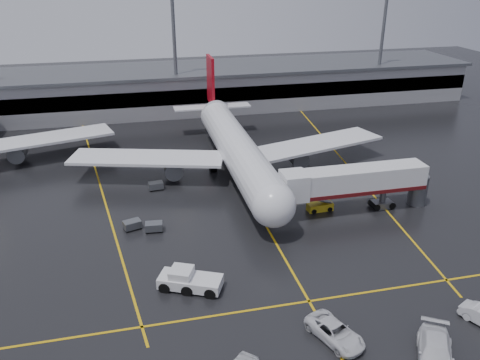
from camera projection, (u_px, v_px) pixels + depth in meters
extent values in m
plane|color=black|center=(251.00, 200.00, 65.16)|extent=(220.00, 220.00, 0.00)
cube|color=gold|center=(251.00, 200.00, 65.16)|extent=(0.25, 90.00, 0.02)
cube|color=gold|center=(309.00, 301.00, 45.61)|extent=(60.00, 0.25, 0.02)
cube|color=gold|center=(100.00, 184.00, 69.88)|extent=(9.99, 69.35, 0.02)
cube|color=gold|center=(344.00, 161.00, 77.78)|extent=(7.57, 69.64, 0.02)
cube|color=gray|center=(197.00, 88.00, 106.17)|extent=(120.00, 18.00, 8.00)
cube|color=black|center=(203.00, 96.00, 98.15)|extent=(120.00, 0.40, 3.00)
cube|color=#595B60|center=(196.00, 69.00, 104.42)|extent=(122.00, 19.00, 0.60)
cylinder|color=#595B60|center=(175.00, 54.00, 96.33)|extent=(0.70, 0.70, 25.00)
cylinder|color=#595B60|center=(381.00, 46.00, 105.68)|extent=(0.70, 0.70, 25.00)
cylinder|color=silver|center=(238.00, 150.00, 70.55)|extent=(5.20, 36.00, 5.20)
sphere|color=silver|center=(273.00, 205.00, 54.56)|extent=(5.20, 5.20, 5.20)
cone|color=silver|center=(212.00, 108.00, 88.96)|extent=(4.94, 8.00, 4.94)
cube|color=maroon|center=(211.00, 80.00, 87.85)|extent=(0.50, 5.50, 8.50)
cube|color=silver|center=(212.00, 107.00, 88.88)|extent=(14.00, 3.00, 0.25)
cube|color=silver|center=(147.00, 158.00, 69.95)|extent=(22.80, 11.83, 0.40)
cube|color=silver|center=(316.00, 144.00, 75.36)|extent=(22.80, 11.83, 0.40)
cylinder|color=#595B60|center=(173.00, 167.00, 70.36)|extent=(2.60, 4.50, 2.60)
cylinder|color=#595B60|center=(297.00, 156.00, 74.31)|extent=(2.60, 4.50, 2.60)
cylinder|color=#595B60|center=(266.00, 218.00, 58.53)|extent=(0.56, 0.56, 2.00)
cylinder|color=#595B60|center=(213.00, 165.00, 73.86)|extent=(0.56, 0.56, 2.00)
cylinder|color=#595B60|center=(254.00, 161.00, 75.19)|extent=(0.56, 0.56, 2.00)
cylinder|color=black|center=(265.00, 222.00, 58.76)|extent=(0.40, 1.10, 1.10)
cylinder|color=black|center=(213.00, 167.00, 74.04)|extent=(1.00, 1.40, 1.40)
cylinder|color=black|center=(253.00, 164.00, 75.37)|extent=(1.00, 1.40, 1.40)
cube|color=silver|center=(41.00, 139.00, 77.29)|extent=(22.80, 11.83, 0.40)
cylinder|color=#595B60|center=(18.00, 151.00, 76.24)|extent=(2.60, 4.50, 2.60)
cube|color=silver|center=(356.00, 179.00, 60.52)|extent=(18.00, 3.20, 3.00)
cube|color=#500D0F|center=(355.00, 189.00, 61.06)|extent=(18.00, 3.30, 0.50)
cube|color=silver|center=(294.00, 186.00, 58.82)|extent=(3.00, 3.40, 3.30)
cylinder|color=#595B60|center=(383.00, 197.00, 62.54)|extent=(0.80, 0.80, 3.00)
cube|color=#595B60|center=(382.00, 204.00, 62.97)|extent=(2.60, 1.60, 0.90)
cylinder|color=#595B60|center=(418.00, 190.00, 63.38)|extent=(2.40, 2.40, 4.00)
cylinder|color=black|center=(374.00, 205.00, 62.74)|extent=(0.90, 1.80, 0.90)
cylinder|color=black|center=(389.00, 203.00, 63.20)|extent=(0.90, 1.80, 0.90)
cube|color=silver|center=(190.00, 281.00, 47.13)|extent=(6.58, 4.78, 1.05)
cube|color=silver|center=(181.00, 273.00, 46.94)|extent=(2.78, 2.78, 0.87)
cube|color=black|center=(181.00, 273.00, 46.94)|extent=(2.50, 2.50, 0.79)
cylinder|color=black|center=(168.00, 281.00, 47.68)|extent=(2.13, 2.86, 1.14)
cylinder|color=black|center=(191.00, 284.00, 47.26)|extent=(2.13, 2.86, 1.14)
cylinder|color=black|center=(213.00, 287.00, 46.84)|extent=(2.13, 2.86, 1.14)
cube|color=gold|center=(320.00, 207.00, 62.25)|extent=(3.32, 1.50, 1.00)
cube|color=#595B60|center=(320.00, 200.00, 61.86)|extent=(3.18, 0.95, 1.14)
cylinder|color=black|center=(312.00, 209.00, 62.07)|extent=(0.70, 1.57, 0.64)
cylinder|color=black|center=(328.00, 207.00, 62.61)|extent=(0.70, 1.57, 0.64)
imported|color=silver|center=(335.00, 332.00, 40.69)|extent=(4.38, 6.08, 1.54)
imported|color=silver|center=(435.00, 353.00, 38.24)|extent=(5.63, 6.95, 1.89)
cube|color=#595B60|center=(154.00, 226.00, 57.29)|extent=(2.10, 1.47, 0.90)
cylinder|color=black|center=(147.00, 232.00, 56.92)|extent=(0.40, 0.20, 0.40)
cylinder|color=black|center=(161.00, 231.00, 57.14)|extent=(0.40, 0.20, 0.40)
cylinder|color=black|center=(147.00, 228.00, 57.83)|extent=(0.40, 0.20, 0.40)
cylinder|color=black|center=(161.00, 227.00, 58.04)|extent=(0.40, 0.20, 0.40)
cube|color=#595B60|center=(132.00, 224.00, 57.73)|extent=(2.30, 1.84, 0.90)
cylinder|color=black|center=(127.00, 231.00, 57.16)|extent=(0.40, 0.20, 0.40)
cylinder|color=black|center=(140.00, 228.00, 57.91)|extent=(0.40, 0.20, 0.40)
cylinder|color=black|center=(125.00, 228.00, 57.94)|extent=(0.40, 0.20, 0.40)
cylinder|color=black|center=(138.00, 224.00, 58.69)|extent=(0.40, 0.20, 0.40)
cube|color=#595B60|center=(156.00, 185.00, 67.85)|extent=(2.11, 1.47, 0.90)
cylinder|color=black|center=(151.00, 191.00, 67.38)|extent=(0.40, 0.20, 0.40)
cylinder|color=black|center=(162.00, 189.00, 67.83)|extent=(0.40, 0.20, 0.40)
cylinder|color=black|center=(150.00, 188.00, 68.24)|extent=(0.40, 0.20, 0.40)
cylinder|color=black|center=(161.00, 186.00, 68.70)|extent=(0.40, 0.20, 0.40)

